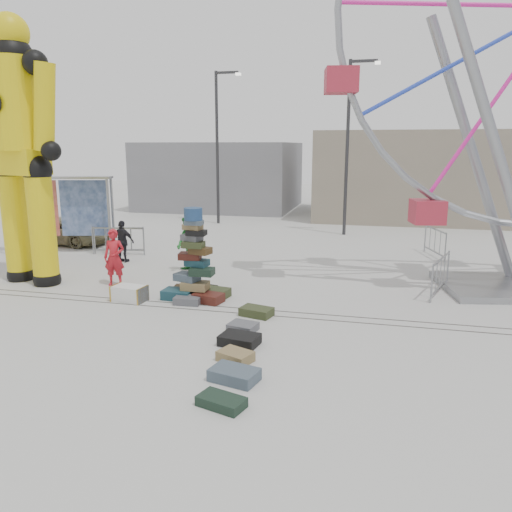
% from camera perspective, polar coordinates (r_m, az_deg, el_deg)
% --- Properties ---
extents(ground, '(90.00, 90.00, 0.00)m').
position_cam_1_polar(ground, '(12.67, -7.78, -6.96)').
color(ground, '#9E9E99').
rests_on(ground, ground).
extents(track_line_near, '(40.00, 0.04, 0.01)m').
position_cam_1_polar(track_line_near, '(13.19, -6.84, -6.12)').
color(track_line_near, '#47443F').
rests_on(track_line_near, ground).
extents(track_line_far, '(40.00, 0.04, 0.01)m').
position_cam_1_polar(track_line_far, '(13.55, -6.25, -5.60)').
color(track_line_far, '#47443F').
rests_on(track_line_far, ground).
extents(building_right, '(12.00, 8.00, 5.00)m').
position_cam_1_polar(building_right, '(31.26, 18.46, 8.75)').
color(building_right, gray).
rests_on(building_right, ground).
extents(building_left, '(10.00, 8.00, 4.40)m').
position_cam_1_polar(building_left, '(34.76, -4.00, 9.16)').
color(building_left, gray).
rests_on(building_left, ground).
extents(lamp_post_right, '(1.41, 0.25, 8.00)m').
position_cam_1_polar(lamp_post_right, '(24.14, 10.64, 12.96)').
color(lamp_post_right, '#2D2D30').
rests_on(lamp_post_right, ground).
extents(lamp_post_left, '(1.41, 0.25, 8.00)m').
position_cam_1_polar(lamp_post_left, '(27.40, -4.28, 13.05)').
color(lamp_post_left, '#2D2D30').
rests_on(lamp_post_left, ground).
extents(suitcase_tower, '(1.82, 1.59, 2.56)m').
position_cam_1_polar(suitcase_tower, '(13.97, -6.95, -2.02)').
color(suitcase_tower, '#19404C').
rests_on(suitcase_tower, ground).
extents(crash_test_dummy, '(3.24, 1.42, 8.13)m').
position_cam_1_polar(crash_test_dummy, '(16.70, -25.32, 11.64)').
color(crash_test_dummy, black).
rests_on(crash_test_dummy, ground).
extents(banner_scaffold, '(4.22, 1.80, 3.03)m').
position_cam_1_polar(banner_scaffold, '(21.08, -21.67, 6.39)').
color(banner_scaffold, gray).
rests_on(banner_scaffold, ground).
extents(steamer_trunk, '(0.98, 0.64, 0.43)m').
position_cam_1_polar(steamer_trunk, '(14.21, -14.28, -4.17)').
color(steamer_trunk, silver).
rests_on(steamer_trunk, ground).
extents(row_case_0, '(0.90, 0.69, 0.22)m').
position_cam_1_polar(row_case_0, '(12.64, 0.06, -6.37)').
color(row_case_0, '#333D1E').
rests_on(row_case_0, ground).
extents(row_case_1, '(0.73, 0.64, 0.18)m').
position_cam_1_polar(row_case_1, '(11.67, -1.51, -8.10)').
color(row_case_1, '#595A60').
rests_on(row_case_1, ground).
extents(row_case_2, '(0.91, 0.72, 0.22)m').
position_cam_1_polar(row_case_2, '(10.88, -1.90, -9.54)').
color(row_case_2, black).
rests_on(row_case_2, ground).
extents(row_case_3, '(0.80, 0.69, 0.21)m').
position_cam_1_polar(row_case_3, '(10.12, -2.37, -11.37)').
color(row_case_3, olive).
rests_on(row_case_3, ground).
extents(row_case_4, '(0.97, 0.75, 0.23)m').
position_cam_1_polar(row_case_4, '(9.35, -2.50, -13.39)').
color(row_case_4, '#475765').
rests_on(row_case_4, ground).
extents(row_case_5, '(0.88, 0.65, 0.17)m').
position_cam_1_polar(row_case_5, '(8.54, -3.98, -16.27)').
color(row_case_5, '#192D21').
rests_on(row_case_5, ground).
extents(barricade_dummy_a, '(1.98, 0.49, 1.10)m').
position_cam_1_polar(barricade_dummy_a, '(22.52, -23.97, 2.09)').
color(barricade_dummy_a, gray).
rests_on(barricade_dummy_a, ground).
extents(barricade_dummy_b, '(1.99, 0.38, 1.10)m').
position_cam_1_polar(barricade_dummy_b, '(20.27, -15.38, 1.68)').
color(barricade_dummy_b, gray).
rests_on(barricade_dummy_b, ground).
extents(barricade_dummy_c, '(1.97, 0.57, 1.10)m').
position_cam_1_polar(barricade_dummy_c, '(20.36, -15.47, 1.72)').
color(barricade_dummy_c, gray).
rests_on(barricade_dummy_c, ground).
extents(barricade_wheel_front, '(0.74, 1.93, 1.10)m').
position_cam_1_polar(barricade_wheel_front, '(15.27, 20.31, -2.10)').
color(barricade_wheel_front, gray).
rests_on(barricade_wheel_front, ground).
extents(barricade_wheel_back, '(0.64, 1.95, 1.10)m').
position_cam_1_polar(barricade_wheel_back, '(20.48, 19.76, 1.50)').
color(barricade_wheel_back, gray).
rests_on(barricade_wheel_back, ground).
extents(pedestrian_red, '(0.69, 0.50, 1.75)m').
position_cam_1_polar(pedestrian_red, '(15.75, -15.89, -0.16)').
color(pedestrian_red, '#B41924').
rests_on(pedestrian_red, ground).
extents(pedestrian_green, '(1.17, 1.13, 1.89)m').
position_cam_1_polar(pedestrian_green, '(16.92, -7.71, 1.31)').
color(pedestrian_green, '#1A6A26').
rests_on(pedestrian_green, ground).
extents(pedestrian_black, '(0.92, 0.43, 1.54)m').
position_cam_1_polar(pedestrian_black, '(18.89, -14.99, 1.61)').
color(pedestrian_black, black).
rests_on(pedestrian_black, ground).
extents(parked_suv, '(4.24, 2.27, 1.13)m').
position_cam_1_polar(parked_suv, '(23.32, -20.87, 2.71)').
color(parked_suv, '#8D855B').
rests_on(parked_suv, ground).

